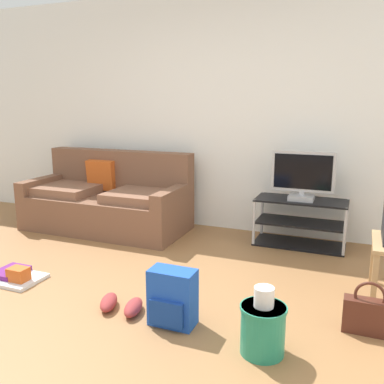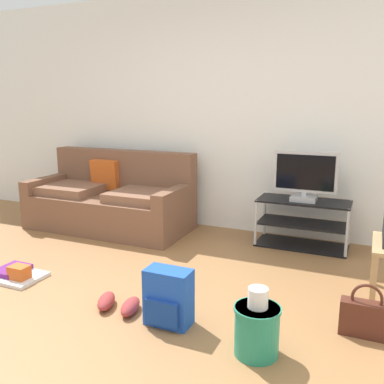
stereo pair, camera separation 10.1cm
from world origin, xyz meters
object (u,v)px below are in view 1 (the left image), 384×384
flat_tv (303,176)px  cleaning_bucket (263,326)px  tv_stand (300,222)px  backpack (173,298)px  sneakers_pair (121,305)px  couch (108,201)px  floor_tray (15,276)px  handbag (368,315)px

flat_tv → cleaning_bucket: 2.11m
tv_stand → cleaning_bucket: (0.07, -2.06, -0.07)m
backpack → sneakers_pair: backpack is taller
couch → floor_tray: bearing=-86.3°
floor_tray → handbag: bearing=4.8°
backpack → flat_tv: bearing=97.2°
flat_tv → floor_tray: size_ratio=1.43×
couch → tv_stand: size_ratio=2.05×
tv_stand → sneakers_pair: (-0.99, -1.93, -0.20)m
couch → flat_tv: size_ratio=3.00×
couch → sneakers_pair: bearing=-54.7°
handbag → floor_tray: size_ratio=0.81×
tv_stand → flat_tv: bearing=-90.0°
flat_tv → couch: bearing=-175.0°
couch → sneakers_pair: 2.12m
backpack → floor_tray: bearing=-161.7°
handbag → tv_stand: bearing=112.5°
cleaning_bucket → backpack: bearing=171.0°
handbag → cleaning_bucket: (-0.59, -0.47, 0.05)m
couch → cleaning_bucket: couch is taller
couch → handbag: bearing=-25.5°
backpack → sneakers_pair: size_ratio=0.99×
handbag → sneakers_pair: size_ratio=0.91×
handbag → couch: bearing=154.5°
flat_tv → floor_tray: flat_tv is taller
backpack → tv_stand: bearing=97.4°
tv_stand → handbag: (0.66, -1.58, -0.12)m
couch → floor_tray: size_ratio=4.31×
handbag → sneakers_pair: handbag is taller
handbag → floor_tray: (-2.76, -0.23, -0.09)m
couch → sneakers_pair: size_ratio=4.80×
couch → handbag: (2.86, -1.37, -0.20)m
tv_stand → backpack: (-0.57, -1.96, -0.06)m
couch → cleaning_bucket: bearing=-39.0°
flat_tv → handbag: size_ratio=1.76×
tv_stand → sneakers_pair: tv_stand is taller
sneakers_pair → backpack: bearing=-3.9°
sneakers_pair → cleaning_bucket: bearing=-6.9°
flat_tv → backpack: 2.09m
backpack → cleaning_bucket: 0.65m
couch → floor_tray: 1.63m
cleaning_bucket → sneakers_pair: size_ratio=1.07×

